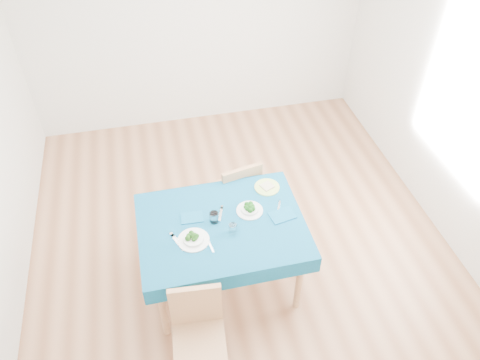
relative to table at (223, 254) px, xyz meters
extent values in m
cube|color=brown|center=(0.24, 0.39, -0.39)|extent=(4.00, 4.50, 0.02)
cube|color=silver|center=(0.24, 2.64, 0.97)|extent=(4.00, 0.02, 2.70)
cube|color=silver|center=(2.24, 0.39, 0.97)|extent=(0.02, 4.50, 2.70)
cube|color=navy|center=(0.00, 0.00, 0.00)|extent=(1.34, 1.02, 0.76)
cube|color=#A6764D|center=(-0.33, -0.79, 0.09)|extent=(0.41, 0.44, 0.94)
cube|color=#A6764D|center=(0.26, 0.70, 0.11)|extent=(0.47, 0.50, 0.97)
cube|color=silver|center=(-0.37, -0.11, 0.38)|extent=(0.10, 0.20, 0.00)
cube|color=silver|center=(-0.13, -0.17, 0.38)|extent=(0.05, 0.20, 0.00)
cube|color=silver|center=(0.02, 0.12, 0.38)|extent=(0.07, 0.16, 0.00)
cube|color=silver|center=(0.50, 0.06, 0.38)|extent=(0.10, 0.19, 0.00)
cube|color=#0E5177|center=(-0.22, 0.12, 0.38)|extent=(0.19, 0.14, 0.01)
cube|color=#0E5177|center=(0.51, -0.02, 0.39)|extent=(0.22, 0.18, 0.01)
cylinder|color=white|center=(-0.05, 0.05, 0.43)|extent=(0.07, 0.07, 0.09)
cylinder|color=white|center=(0.07, -0.10, 0.42)|extent=(0.07, 0.07, 0.08)
cylinder|color=#BFE36E|center=(0.47, 0.34, 0.38)|extent=(0.22, 0.22, 0.01)
cube|color=beige|center=(0.47, 0.34, 0.40)|extent=(0.13, 0.13, 0.01)
camera|label=1|loc=(-0.43, -2.52, 3.19)|focal=35.00mm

